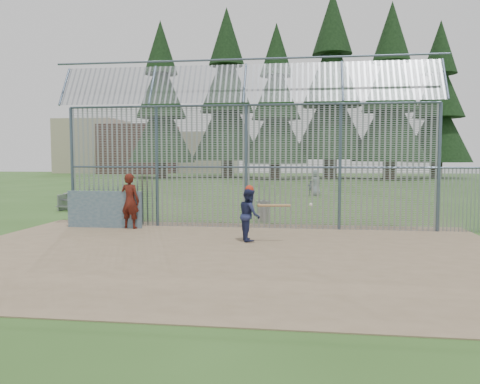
# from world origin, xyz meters

# --- Properties ---
(ground) EXTENTS (120.00, 120.00, 0.00)m
(ground) POSITION_xyz_m (0.00, 0.00, 0.00)
(ground) COLOR #2D511E
(ground) RESTS_ON ground
(dirt_infield) EXTENTS (14.00, 10.00, 0.02)m
(dirt_infield) POSITION_xyz_m (0.00, -0.50, 0.01)
(dirt_infield) COLOR #756047
(dirt_infield) RESTS_ON ground
(dugout_wall) EXTENTS (2.50, 0.12, 1.20)m
(dugout_wall) POSITION_xyz_m (-4.60, 2.90, 0.62)
(dugout_wall) COLOR #38566B
(dugout_wall) RESTS_ON dirt_infield
(batter) EXTENTS (0.72, 0.82, 1.44)m
(batter) POSITION_xyz_m (0.38, 1.10, 0.74)
(batter) COLOR navy
(batter) RESTS_ON dirt_infield
(onlooker) EXTENTS (0.72, 0.55, 1.79)m
(onlooker) POSITION_xyz_m (-3.70, 2.83, 0.91)
(onlooker) COLOR maroon
(onlooker) RESTS_ON dirt_infield
(bg_kid_standing) EXTENTS (0.91, 0.88, 1.57)m
(bg_kid_standing) POSITION_xyz_m (2.64, 17.07, 0.78)
(bg_kid_standing) COLOR gray
(bg_kid_standing) RESTS_ON ground
(bg_kid_seated) EXTENTS (0.55, 0.28, 0.89)m
(bg_kid_seated) POSITION_xyz_m (2.35, 17.25, 0.45)
(bg_kid_seated) COLOR slate
(bg_kid_seated) RESTS_ON ground
(batting_gear) EXTENTS (1.83, 0.35, 0.58)m
(batting_gear) POSITION_xyz_m (0.61, 1.06, 1.32)
(batting_gear) COLOR red
(batting_gear) RESTS_ON ground
(trash_can) EXTENTS (0.56, 0.56, 0.82)m
(trash_can) POSITION_xyz_m (0.44, 5.17, 0.38)
(trash_can) COLOR gray
(trash_can) RESTS_ON ground
(bleacher) EXTENTS (3.00, 0.95, 0.72)m
(bleacher) POSITION_xyz_m (-7.23, 7.71, 0.41)
(bleacher) COLOR slate
(bleacher) RESTS_ON ground
(backstop_fence) EXTENTS (20.09, 0.81, 5.30)m
(backstop_fence) POSITION_xyz_m (1.81, 3.43, 2.36)
(backstop_fence) COLOR #47566B
(backstop_fence) RESTS_ON ground
(conifer_row) EXTENTS (38.48, 12.26, 20.20)m
(conifer_row) POSITION_xyz_m (1.93, 41.51, 10.83)
(conifer_row) COLOR #332319
(conifer_row) RESTS_ON ground
(distant_buildings) EXTENTS (26.50, 10.50, 8.00)m
(distant_buildings) POSITION_xyz_m (-23.18, 56.49, 3.60)
(distant_buildings) COLOR brown
(distant_buildings) RESTS_ON ground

